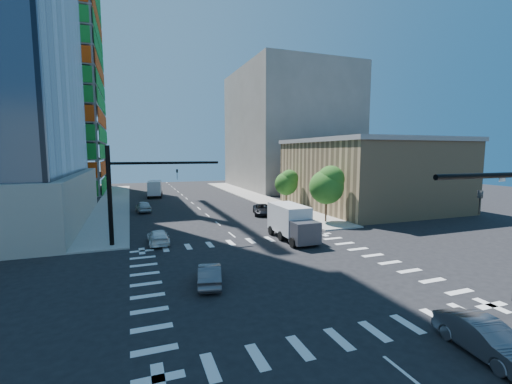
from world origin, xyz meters
name	(u,v)px	position (x,y,z in m)	size (l,w,h in m)	color
ground	(279,272)	(0.00, 0.00, 0.00)	(160.00, 160.00, 0.00)	black
road_markings	(279,272)	(0.00, 0.00, 0.01)	(20.00, 20.00, 0.01)	silver
sidewalk_ne	(253,197)	(12.50, 40.00, 0.07)	(5.00, 60.00, 0.15)	gray
sidewalk_nw	(114,203)	(-12.50, 40.00, 0.07)	(5.00, 60.00, 0.15)	gray
construction_building	(34,73)	(-27.41, 61.93, 24.61)	(25.16, 34.50, 70.60)	gray
commercial_building	(369,173)	(25.00, 22.00, 5.31)	(20.50, 22.50, 10.60)	tan
bg_building_ne	(288,130)	(27.00, 55.00, 14.00)	(24.00, 30.00, 28.00)	slate
signal_mast_nw	(127,186)	(-10.00, 11.50, 5.49)	(10.20, 0.40, 9.00)	black
tree_south	(328,185)	(12.63, 13.90, 4.69)	(4.16, 4.16, 6.82)	#382316
tree_north	(287,182)	(12.93, 25.90, 3.99)	(3.54, 3.52, 5.78)	#382316
car_nb_right	(485,338)	(4.09, -12.16, 0.73)	(1.55, 4.46, 1.47)	#545359
car_nb_far	(262,209)	(7.24, 21.75, 0.72)	(2.39, 5.18, 1.44)	black
car_sb_near	(158,237)	(-7.45, 10.99, 0.66)	(1.84, 4.52, 1.31)	white
car_sb_mid	(143,206)	(-8.08, 29.71, 0.79)	(1.86, 4.63, 1.58)	#B4B9BD
car_sb_cross	(210,274)	(-5.13, -0.52, 0.68)	(1.44, 4.12, 1.36)	#535258
box_truck_near	(293,225)	(5.00, 7.78, 1.48)	(2.77, 6.40, 3.35)	black
box_truck_far	(155,190)	(-5.33, 46.48, 1.40)	(3.26, 6.28, 3.16)	black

